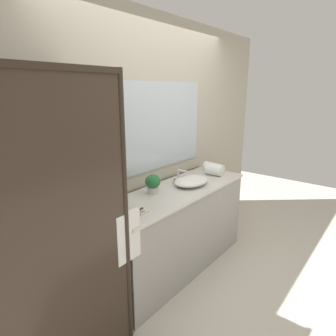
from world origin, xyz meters
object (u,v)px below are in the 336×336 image
at_px(soap_dish, 142,211).
at_px(rolled_towel_near_edge, 214,168).
at_px(faucet, 179,178).
at_px(potted_plant, 153,183).
at_px(amenity_bottle_body_wash, 98,204).
at_px(rolled_towel_middle, 214,170).
at_px(sink_basin, 191,181).
at_px(amenity_bottle_shampoo, 118,200).

distance_m(soap_dish, rolled_towel_near_edge, 1.41).
relative_size(faucet, potted_plant, 0.91).
relative_size(amenity_bottle_body_wash, rolled_towel_middle, 0.37).
height_order(amenity_bottle_body_wash, rolled_towel_middle, rolled_towel_middle).
relative_size(soap_dish, amenity_bottle_body_wash, 1.38).
xyz_separation_m(sink_basin, rolled_towel_near_edge, (0.57, 0.06, 0.01)).
xyz_separation_m(faucet, amenity_bottle_shampoo, (-0.85, 0.02, 0.00)).
xyz_separation_m(soap_dish, amenity_bottle_body_wash, (-0.17, 0.35, 0.02)).
bearing_deg(faucet, rolled_towel_near_edge, -9.73).
bearing_deg(faucet, amenity_bottle_body_wash, 174.73).
distance_m(soap_dish, amenity_bottle_body_wash, 0.39).
relative_size(potted_plant, amenity_bottle_body_wash, 2.58).
height_order(amenity_bottle_shampoo, rolled_towel_middle, rolled_towel_middle).
height_order(sink_basin, rolled_towel_middle, rolled_towel_middle).
relative_size(faucet, rolled_towel_middle, 0.86).
height_order(soap_dish, amenity_bottle_shampoo, amenity_bottle_shampoo).
height_order(potted_plant, amenity_bottle_body_wash, potted_plant).
relative_size(faucet, rolled_towel_near_edge, 0.68).
bearing_deg(rolled_towel_middle, amenity_bottle_shampoo, 171.94).
height_order(faucet, rolled_towel_middle, faucet).
bearing_deg(faucet, rolled_towel_middle, -20.03).
bearing_deg(rolled_towel_middle, soap_dish, -176.13).
distance_m(amenity_bottle_shampoo, rolled_towel_middle, 1.32).
distance_m(soap_dish, amenity_bottle_shampoo, 0.27).
bearing_deg(faucet, potted_plant, -177.37).
height_order(potted_plant, amenity_bottle_shampoo, potted_plant).
distance_m(rolled_towel_near_edge, rolled_towel_middle, 0.13).
bearing_deg(rolled_towel_middle, sink_basin, 179.24).
relative_size(soap_dish, amenity_bottle_shampoo, 0.98).
height_order(soap_dish, rolled_towel_middle, rolled_towel_middle).
bearing_deg(sink_basin, amenity_bottle_body_wash, 165.85).
bearing_deg(potted_plant, amenity_bottle_shampoo, 174.55).
height_order(faucet, amenity_bottle_shampoo, faucet).
xyz_separation_m(faucet, rolled_towel_near_edge, (0.57, -0.10, 0.01)).
distance_m(faucet, rolled_towel_middle, 0.49).
bearing_deg(rolled_towel_near_edge, sink_basin, -173.62).
bearing_deg(potted_plant, sink_basin, -17.55).
relative_size(sink_basin, faucet, 2.50).
relative_size(soap_dish, rolled_towel_middle, 0.50).
height_order(potted_plant, soap_dish, potted_plant).
height_order(sink_basin, amenity_bottle_shampoo, amenity_bottle_shampoo).
distance_m(faucet, amenity_bottle_shampoo, 0.85).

